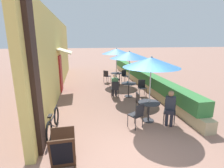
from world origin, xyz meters
TOP-DOWN VIEW (x-y plane):
  - ground_plane at (0.00, 0.00)m, footprint 120.00×120.00m
  - cafe_facade_wall at (-2.54, 7.10)m, footprint 0.98×14.48m
  - planter_hedge at (2.75, 7.14)m, footprint 0.60×13.48m
  - patio_table_near at (1.19, 1.76)m, footprint 0.80×0.80m
  - patio_umbrella_near at (1.19, 1.76)m, footprint 2.00×2.00m
  - cafe_chair_near_left at (1.87, 1.46)m, footprint 0.55×0.55m
  - seated_patron_near_left at (1.82, 1.36)m, footprint 0.48×0.51m
  - cafe_chair_near_right at (1.11, 2.50)m, footprint 0.40×0.40m
  - cafe_chair_near_back at (0.59, 1.32)m, footprint 0.55×0.55m
  - patio_table_mid at (1.24, 4.70)m, footprint 0.80×0.80m
  - patio_umbrella_mid at (1.24, 4.70)m, footprint 2.00×2.00m
  - cafe_chair_mid_left at (0.50, 4.69)m, footprint 0.43×0.43m
  - seated_patron_mid_left at (0.51, 4.80)m, footprint 0.36×0.43m
  - cafe_chair_mid_right at (1.98, 4.71)m, footprint 0.43×0.43m
  - coffee_cup_mid at (1.20, 4.80)m, footprint 0.07×0.07m
  - patio_table_far at (1.17, 7.61)m, footprint 0.80×0.80m
  - patio_umbrella_far at (1.17, 7.61)m, footprint 2.00×2.00m
  - cafe_chair_far_left at (1.12, 6.86)m, footprint 0.46×0.46m
  - cafe_chair_far_right at (1.84, 7.93)m, footprint 0.51×0.51m
  - cafe_chair_far_back at (0.56, 8.02)m, footprint 0.56×0.56m
  - coffee_cup_far at (1.28, 7.56)m, footprint 0.07×0.07m
  - bicycle_leaning at (-2.20, 1.52)m, footprint 0.18×1.76m
  - menu_board at (-1.74, -0.13)m, footprint 0.61×0.65m

SIDE VIEW (x-z plane):
  - ground_plane at x=0.00m, z-range 0.00..0.00m
  - bicycle_leaning at x=-2.20m, z-range -0.03..0.71m
  - menu_board at x=-1.74m, z-range -0.01..0.85m
  - cafe_chair_near_left at x=1.87m, z-range 0.08..0.95m
  - cafe_chair_near_right at x=1.11m, z-range 0.08..0.95m
  - cafe_chair_near_back at x=0.59m, z-range 0.08..0.95m
  - cafe_chair_mid_left at x=0.50m, z-range 0.08..0.95m
  - cafe_chair_mid_right at x=1.98m, z-range 0.08..0.95m
  - cafe_chair_far_left at x=1.12m, z-range 0.08..0.95m
  - cafe_chair_far_right at x=1.84m, z-range 0.08..0.95m
  - cafe_chair_far_back at x=0.56m, z-range 0.08..0.95m
  - planter_hedge at x=2.75m, z-range 0.03..1.04m
  - patio_table_near at x=1.19m, z-range 0.17..0.91m
  - patio_table_mid at x=1.24m, z-range 0.17..0.91m
  - patio_table_far at x=1.17m, z-range 0.17..0.91m
  - seated_patron_near_left at x=1.82m, z-range 0.06..1.31m
  - seated_patron_mid_left at x=0.51m, z-range 0.06..1.31m
  - coffee_cup_mid at x=1.20m, z-range 0.73..0.82m
  - coffee_cup_far at x=1.28m, z-range 0.73..0.82m
  - cafe_facade_wall at x=-2.54m, z-range -0.01..4.19m
  - patio_umbrella_near at x=1.19m, z-range 0.99..3.43m
  - patio_umbrella_mid at x=1.24m, z-range 0.99..3.43m
  - patio_umbrella_far at x=1.17m, z-range 0.99..3.43m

